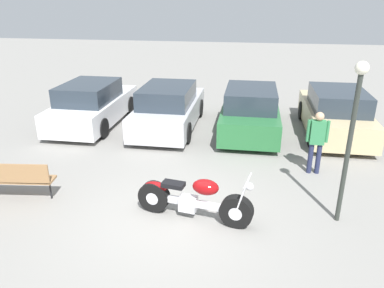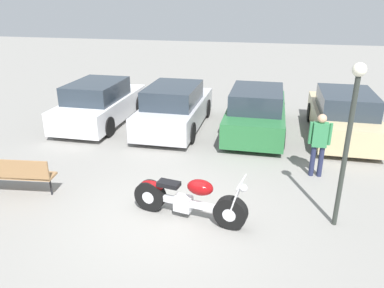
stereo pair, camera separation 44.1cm
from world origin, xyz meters
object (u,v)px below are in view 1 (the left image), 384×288
parked_car_white (93,105)px  parked_car_green (250,111)px  lamp_post (353,123)px  parked_car_champagne (335,113)px  park_bench (13,177)px  parked_car_silver (169,108)px  person_standing (317,138)px  motorcycle (193,199)px

parked_car_white → parked_car_green: (5.27, 0.13, 0.00)m
parked_car_green → lamp_post: (1.82, -4.97, 1.33)m
parked_car_white → parked_car_champagne: size_ratio=1.00×
parked_car_white → parked_car_green: bearing=1.5°
lamp_post → park_bench: bearing=-177.5°
parked_car_silver → parked_car_champagne: 5.28m
parked_car_green → park_bench: bearing=-132.8°
parked_car_silver → park_bench: bearing=-113.5°
parked_car_silver → person_standing: (4.26, -2.74, 0.25)m
parked_car_silver → person_standing: size_ratio=2.71×
lamp_post → parked_car_white: bearing=145.7°
parked_car_silver → parked_car_green: same height
parked_car_white → park_bench: 5.14m
parked_car_champagne → park_bench: size_ratio=2.55×
parked_car_silver → lamp_post: lamp_post is taller
parked_car_white → parked_car_green: 5.27m
parked_car_silver → person_standing: person_standing is taller
park_bench → person_standing: person_standing is taller
parked_car_white → park_bench: bearing=-85.5°
park_bench → person_standing: (6.50, 2.39, 0.38)m
parked_car_white → parked_car_champagne: bearing=2.2°
motorcycle → parked_car_green: bearing=79.4°
park_bench → lamp_post: size_ratio=0.54×
lamp_post → parked_car_silver: bearing=132.6°
parked_car_champagne → park_bench: 9.27m
parked_car_champagne → person_standing: person_standing is taller
motorcycle → lamp_post: size_ratio=0.76×
motorcycle → parked_car_silver: bearing=107.4°
parked_car_champagne → park_bench: parked_car_champagne is taller
motorcycle → parked_car_champagne: 6.62m
parked_car_white → person_standing: person_standing is taller
lamp_post → parked_car_champagne: bearing=80.9°
park_bench → parked_car_champagne: bearing=35.9°
parked_car_silver → parked_car_white: bearing=-179.8°
motorcycle → parked_car_white: 6.74m
motorcycle → lamp_post: bearing=7.7°
lamp_post → person_standing: (-0.19, 2.10, -1.08)m
parked_car_silver → parked_car_champagne: (5.27, 0.30, 0.00)m
parked_car_green → person_standing: person_standing is taller
parked_car_green → lamp_post: 5.45m
park_bench → parked_car_green: bearing=47.2°
person_standing → motorcycle: bearing=-136.7°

